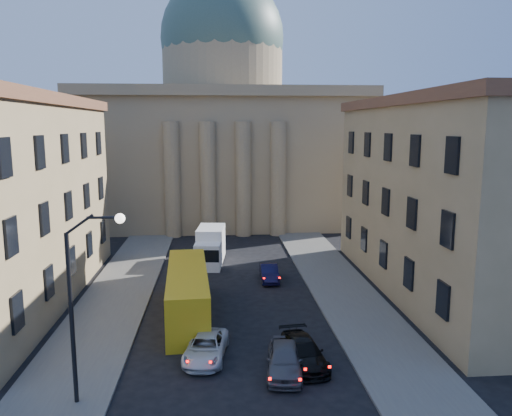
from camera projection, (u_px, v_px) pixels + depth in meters
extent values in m
cube|color=#585550|center=(103.00, 319.00, 32.47)|extent=(5.00, 60.00, 0.15)
cube|color=#585550|center=(359.00, 312.00, 33.80)|extent=(5.00, 60.00, 0.15)
cube|color=#8B7555|center=(224.00, 159.00, 69.20)|extent=(34.00, 26.00, 16.00)
cube|color=#8B7555|center=(223.00, 97.00, 67.83)|extent=(35.50, 27.50, 1.20)
cylinder|color=#8B7555|center=(223.00, 70.00, 67.24)|extent=(16.00, 16.00, 8.00)
sphere|color=#445D51|center=(222.00, 39.00, 66.58)|extent=(16.40, 16.40, 16.40)
cube|color=#8B7555|center=(65.00, 179.00, 66.00)|extent=(13.00, 13.00, 11.00)
cone|color=brown|center=(62.00, 122.00, 64.78)|extent=(26.02, 26.02, 4.00)
cube|color=#8B7555|center=(375.00, 177.00, 69.29)|extent=(13.00, 13.00, 11.00)
cone|color=brown|center=(377.00, 122.00, 68.06)|extent=(26.02, 26.02, 4.00)
cylinder|color=#8B7555|center=(172.00, 180.00, 56.00)|extent=(1.80, 1.80, 13.00)
cylinder|color=#8B7555|center=(208.00, 180.00, 56.31)|extent=(1.80, 1.80, 13.00)
cylinder|color=#8B7555|center=(243.00, 179.00, 56.63)|extent=(1.80, 1.80, 13.00)
cylinder|color=#8B7555|center=(278.00, 179.00, 56.94)|extent=(1.80, 1.80, 13.00)
cube|color=#9F855D|center=(458.00, 201.00, 37.26)|extent=(11.00, 26.00, 14.00)
cube|color=brown|center=(465.00, 101.00, 36.07)|extent=(11.60, 26.60, 0.80)
cylinder|color=black|center=(72.00, 321.00, 22.07)|extent=(0.20, 0.20, 8.00)
cylinder|color=black|center=(79.00, 225.00, 21.40)|extent=(1.30, 0.12, 0.96)
cylinder|color=black|center=(102.00, 218.00, 21.43)|extent=(1.30, 0.12, 0.12)
sphere|color=white|center=(120.00, 218.00, 21.50)|extent=(0.44, 0.44, 0.44)
imported|color=silver|center=(206.00, 347.00, 27.12)|extent=(2.70, 4.79, 1.26)
imported|color=black|center=(303.00, 352.00, 26.47)|extent=(2.41, 4.81, 1.34)
imported|color=#4D4D52|center=(284.00, 359.00, 25.50)|extent=(2.33, 4.62, 1.51)
imported|color=black|center=(269.00, 273.00, 40.79)|extent=(1.45, 4.00, 1.31)
cube|color=gold|center=(188.00, 293.00, 32.99)|extent=(3.22, 11.37, 3.17)
cube|color=black|center=(187.00, 286.00, 32.90)|extent=(3.25, 10.76, 1.12)
cylinder|color=black|center=(171.00, 335.00, 29.03)|extent=(0.37, 1.04, 1.02)
cylinder|color=black|center=(206.00, 333.00, 29.31)|extent=(0.37, 1.04, 1.02)
cylinder|color=black|center=(174.00, 290.00, 37.02)|extent=(0.37, 1.04, 1.02)
cylinder|color=black|center=(201.00, 288.00, 37.30)|extent=(0.37, 1.04, 1.02)
cube|color=white|center=(208.00, 256.00, 43.97)|extent=(2.47, 2.56, 2.36)
cube|color=black|center=(207.00, 256.00, 42.80)|extent=(2.16, 0.32, 1.08)
cube|color=white|center=(211.00, 243.00, 46.49)|extent=(2.74, 4.33, 3.04)
cylinder|color=black|center=(196.00, 265.00, 43.71)|extent=(0.36, 0.91, 0.88)
cylinder|color=black|center=(219.00, 265.00, 43.68)|extent=(0.36, 0.91, 0.88)
cylinder|color=black|center=(202.00, 254.00, 47.59)|extent=(0.36, 0.91, 0.88)
cylinder|color=black|center=(222.00, 254.00, 47.56)|extent=(0.36, 0.91, 0.88)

